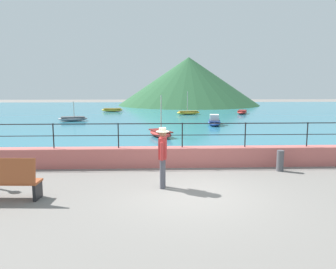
% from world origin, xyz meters
% --- Properties ---
extents(ground_plane, '(120.00, 120.00, 0.00)m').
position_xyz_m(ground_plane, '(0.00, 0.00, 0.00)').
color(ground_plane, slate).
extents(promenade_wall, '(20.00, 0.56, 0.70)m').
position_xyz_m(promenade_wall, '(0.00, 3.20, 0.35)').
color(promenade_wall, '#BC605B').
rests_on(promenade_wall, ground).
extents(railing, '(18.44, 0.04, 0.90)m').
position_xyz_m(railing, '(0.00, 3.20, 1.34)').
color(railing, black).
rests_on(railing, promenade_wall).
extents(lake_water, '(64.00, 44.32, 0.06)m').
position_xyz_m(lake_water, '(0.00, 25.84, 0.03)').
color(lake_water, teal).
rests_on(lake_water, ground).
extents(hill_main, '(20.60, 20.60, 6.93)m').
position_xyz_m(hill_main, '(4.00, 40.30, 3.47)').
color(hill_main, '#285633').
rests_on(hill_main, ground).
extents(bench_main, '(1.73, 0.64, 1.13)m').
position_xyz_m(bench_main, '(-4.84, -0.24, 0.56)').
color(bench_main, '#9E4C28').
rests_on(bench_main, ground).
extents(person_walking, '(0.38, 0.57, 1.75)m').
position_xyz_m(person_walking, '(-0.77, 0.65, 0.98)').
color(person_walking, '#4C4C56').
rests_on(person_walking, ground).
extents(bollard, '(0.24, 0.24, 0.72)m').
position_xyz_m(bollard, '(3.32, 2.37, 0.36)').
color(bollard, '#4C4C51').
rests_on(bollard, ground).
extents(boat_0, '(1.23, 2.41, 0.76)m').
position_xyz_m(boat_0, '(3.33, 15.14, 0.33)').
color(boat_0, '#2D4C9E').
rests_on(boat_0, lake_water).
extents(boat_1, '(2.45, 1.42, 1.57)m').
position_xyz_m(boat_1, '(-7.58, 18.37, 0.26)').
color(boat_1, gray).
rests_on(boat_1, lake_water).
extents(boat_2, '(1.66, 2.47, 2.33)m').
position_xyz_m(boat_2, '(-0.67, 9.86, 0.26)').
color(boat_2, red).
rests_on(boat_2, lake_water).
extents(boat_3, '(1.68, 2.47, 0.36)m').
position_xyz_m(boat_3, '(7.85, 24.57, 0.26)').
color(boat_3, red).
rests_on(boat_3, lake_water).
extents(boat_4, '(2.33, 0.97, 0.36)m').
position_xyz_m(boat_4, '(-5.61, 27.93, 0.26)').
color(boat_4, gold).
rests_on(boat_4, lake_water).
extents(boat_5, '(2.42, 1.27, 2.25)m').
position_xyz_m(boat_5, '(2.33, 23.96, 0.26)').
color(boat_5, gold).
rests_on(boat_5, lake_water).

